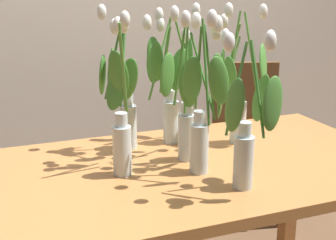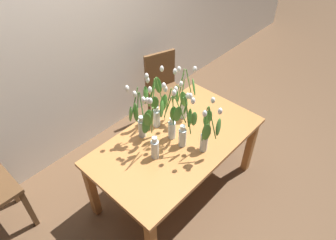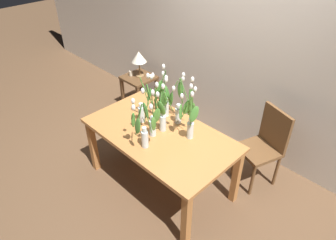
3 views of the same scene
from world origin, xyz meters
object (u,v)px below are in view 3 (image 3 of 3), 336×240
object	(u,v)px
tulip_vase_2	(153,119)
tulip_vase_0	(189,118)
dining_table	(160,139)
tulip_vase_6	(163,111)
dining_chair	(265,143)
tulip_vase_1	(179,102)
side_table	(139,83)
table_lamp	(139,57)
tulip_vase_5	(144,106)
tulip_vase_4	(143,131)
pillar_candle	(131,73)
tulip_vase_3	(163,99)

from	to	relation	value
tulip_vase_2	tulip_vase_0	bearing A→B (deg)	42.04
dining_table	tulip_vase_6	bearing A→B (deg)	97.86
tulip_vase_2	tulip_vase_6	bearing A→B (deg)	90.11
dining_chair	tulip_vase_1	bearing A→B (deg)	-141.70
tulip_vase_2	side_table	distance (m)	1.79
dining_chair	table_lamp	distance (m)	2.19
dining_table	tulip_vase_0	size ratio (longest dim) A/B	2.73
tulip_vase_2	tulip_vase_5	size ratio (longest dim) A/B	1.02
dining_table	tulip_vase_4	distance (m)	0.41
tulip_vase_1	tulip_vase_6	distance (m)	0.23
dining_chair	table_lamp	xyz separation A→B (m)	(-2.16, 0.04, 0.33)
tulip_vase_4	pillar_candle	distance (m)	1.97
tulip_vase_4	table_lamp	xyz separation A→B (m)	(-1.47, 1.19, -0.09)
tulip_vase_1	side_table	world-z (taller)	tulip_vase_1
tulip_vase_0	tulip_vase_1	bearing A→B (deg)	154.04
dining_chair	pillar_candle	world-z (taller)	dining_chair
tulip_vase_0	tulip_vase_5	xyz separation A→B (m)	(-0.53, -0.13, -0.04)
tulip_vase_6	tulip_vase_5	bearing A→B (deg)	-174.63
tulip_vase_4	tulip_vase_6	bearing A→B (deg)	102.33
tulip_vase_1	tulip_vase_3	bearing A→B (deg)	-171.20
dining_table	tulip_vase_3	bearing A→B (deg)	129.49
tulip_vase_1	side_table	size ratio (longest dim) A/B	1.06
tulip_vase_3	table_lamp	world-z (taller)	tulip_vase_3
dining_table	tulip_vase_3	distance (m)	0.45
tulip_vase_2	pillar_candle	xyz separation A→B (m)	(-1.52, 0.92, -0.36)
dining_chair	tulip_vase_5	bearing A→B (deg)	-140.51
dining_table	pillar_candle	bearing A→B (deg)	151.04
tulip_vase_0	tulip_vase_6	bearing A→B (deg)	-158.75
tulip_vase_2	dining_chair	xyz separation A→B (m)	(0.76, 0.96, -0.43)
tulip_vase_5	tulip_vase_0	bearing A→B (deg)	13.54
tulip_vase_3	table_lamp	bearing A→B (deg)	150.75
tulip_vase_5	tulip_vase_4	bearing A→B (deg)	-41.77
tulip_vase_2	table_lamp	size ratio (longest dim) A/B	1.47
tulip_vase_2	pillar_candle	bearing A→B (deg)	148.70
tulip_vase_0	tulip_vase_6	xyz separation A→B (m)	(-0.26, -0.10, 0.01)
tulip_vase_2	tulip_vase_6	world-z (taller)	tulip_vase_2
tulip_vase_5	side_table	xyz separation A→B (m)	(-1.14, 0.87, -0.49)
table_lamp	pillar_candle	xyz separation A→B (m)	(-0.12, -0.08, -0.27)
tulip_vase_2	dining_chair	distance (m)	1.30
side_table	table_lamp	distance (m)	0.42
tulip_vase_0	table_lamp	xyz separation A→B (m)	(-1.66, 0.76, -0.11)
tulip_vase_2	tulip_vase_4	world-z (taller)	tulip_vase_2
tulip_vase_5	pillar_candle	xyz separation A→B (m)	(-1.25, 0.81, -0.34)
tulip_vase_6	dining_chair	bearing A→B (deg)	47.20
tulip_vase_5	side_table	bearing A→B (deg)	142.58
tulip_vase_0	tulip_vase_1	xyz separation A→B (m)	(-0.26, 0.12, 0.02)
dining_table	tulip_vase_5	size ratio (longest dim) A/B	2.80
dining_table	dining_chair	bearing A→B (deg)	49.39
tulip_vase_3	tulip_vase_6	world-z (taller)	tulip_vase_3
dining_table	tulip_vase_2	bearing A→B (deg)	-95.50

